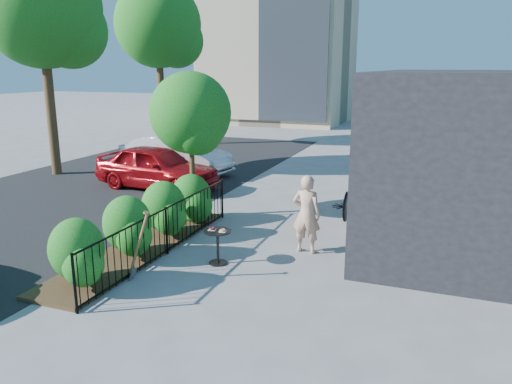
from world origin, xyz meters
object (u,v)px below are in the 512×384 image
at_px(patio_tree, 192,118).
at_px(shovel, 138,250).
at_px(street_tree_far, 159,30).
at_px(car_silver, 176,155).
at_px(car_red, 157,167).
at_px(woman, 307,214).
at_px(cafe_table, 218,241).
at_px(street_tree_near, 42,15).

height_order(patio_tree, shovel, patio_tree).
bearing_deg(shovel, street_tree_far, 119.33).
bearing_deg(car_silver, shovel, -145.80).
bearing_deg(car_silver, street_tree_far, 43.22).
bearing_deg(patio_tree, car_red, 137.25).
bearing_deg(woman, car_silver, -40.50).
distance_m(street_tree_far, cafe_table, 17.95).
relative_size(woman, car_red, 0.41).
bearing_deg(street_tree_far, car_red, -60.33).
xyz_separation_m(woman, car_red, (-6.41, 4.11, -0.15)).
relative_size(patio_tree, car_red, 0.89).
distance_m(street_tree_near, street_tree_far, 8.00).
height_order(street_tree_far, woman, street_tree_far).
bearing_deg(street_tree_near, car_silver, 22.01).
bearing_deg(patio_tree, street_tree_far, 124.51).
height_order(street_tree_near, cafe_table, street_tree_near).
distance_m(shovel, car_silver, 10.17).
distance_m(patio_tree, street_tree_near, 8.92).
bearing_deg(car_red, car_silver, 20.21).
bearing_deg(street_tree_far, street_tree_near, -90.00).
height_order(patio_tree, woman, patio_tree).
bearing_deg(cafe_table, street_tree_far, 124.71).
bearing_deg(street_tree_far, woman, -48.36).
bearing_deg(street_tree_far, patio_tree, -55.49).
xyz_separation_m(street_tree_near, car_silver, (4.30, 1.74, -5.17)).
bearing_deg(car_silver, car_red, -156.79).
height_order(car_red, car_silver, car_red).
relative_size(street_tree_far, woman, 4.61).
xyz_separation_m(patio_tree, shovel, (0.98, -4.24, -2.11)).
distance_m(woman, shovel, 3.79).
height_order(cafe_table, car_silver, car_silver).
bearing_deg(woman, patio_tree, -20.79).
relative_size(street_tree_far, car_silver, 1.82).
xyz_separation_m(cafe_table, car_silver, (-5.44, 7.81, 0.24)).
relative_size(street_tree_near, woman, 4.61).
height_order(shovel, car_red, car_red).
relative_size(shovel, car_red, 0.34).
xyz_separation_m(patio_tree, cafe_table, (2.05, -2.87, -2.25)).
relative_size(cafe_table, shovel, 0.53).
bearing_deg(car_red, shovel, -145.37).
relative_size(shovel, car_silver, 0.33).
xyz_separation_m(street_tree_near, cafe_table, (9.75, -6.07, -5.40)).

